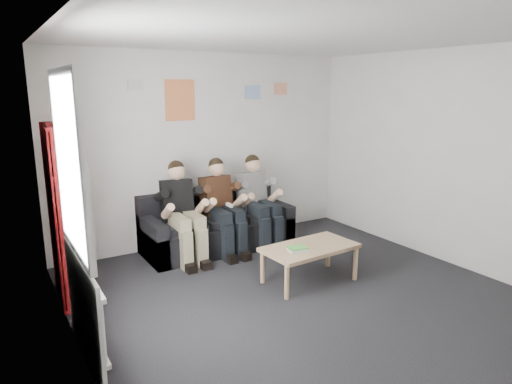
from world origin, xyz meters
TOP-DOWN VIEW (x-y plane):
  - room_shell at (0.00, 0.00)m, footprint 5.00×5.00m
  - sofa at (-0.07, 2.11)m, footprint 2.06×0.84m
  - bookshelf at (-2.08, 1.52)m, footprint 0.28×0.84m
  - coffee_table at (0.33, 0.51)m, footprint 1.09×0.60m
  - game_cases at (0.13, 0.47)m, footprint 0.23×0.19m
  - person_left at (-0.65, 1.91)m, footprint 0.41×0.87m
  - person_middle at (-0.07, 1.91)m, footprint 0.40×0.86m
  - person_right at (0.50, 1.91)m, footprint 0.40×0.86m
  - radiator at (-2.15, 0.20)m, footprint 0.10×0.64m
  - window at (-2.22, 0.20)m, footprint 0.05×1.30m
  - poster_large at (-0.40, 2.49)m, footprint 0.42×0.01m
  - poster_blue at (0.75, 2.49)m, footprint 0.25×0.01m
  - poster_pink at (1.25, 2.49)m, footprint 0.22×0.01m
  - poster_sign at (-1.00, 2.49)m, footprint 0.20×0.01m

SIDE VIEW (x-z plane):
  - sofa at x=-0.07m, z-range -0.11..0.69m
  - radiator at x=-2.15m, z-range 0.05..0.65m
  - coffee_table at x=0.33m, z-range 0.17..0.60m
  - game_cases at x=0.13m, z-range 0.43..0.47m
  - person_middle at x=-0.07m, z-range -0.01..1.28m
  - person_right at x=0.50m, z-range -0.01..1.28m
  - person_left at x=-0.65m, z-range -0.01..1.29m
  - bookshelf at x=-2.08m, z-range 0.00..1.86m
  - window at x=-2.22m, z-range -0.15..2.21m
  - room_shell at x=0.00m, z-range -1.15..3.85m
  - poster_large at x=-0.40m, z-range 1.77..2.32m
  - poster_blue at x=0.75m, z-range 2.05..2.25m
  - poster_pink at x=1.25m, z-range 2.11..2.29m
  - poster_sign at x=-1.00m, z-range 2.18..2.32m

